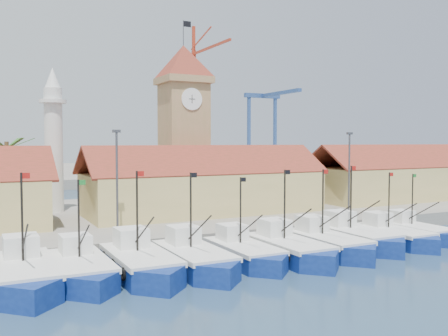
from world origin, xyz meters
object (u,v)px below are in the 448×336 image
boat_5 (291,251)px  minaret (54,140)px  boat_0 (25,277)px  clock_tower (184,121)px

boat_5 → minaret: (-14.29, 26.21, 8.94)m
boat_0 → boat_5: bearing=-3.3°
boat_0 → boat_5: size_ratio=1.03×
minaret → boat_0: bearing=-102.2°
boat_5 → clock_tower: (0.71, 24.20, 11.17)m
boat_5 → clock_tower: size_ratio=0.44×
clock_tower → minaret: (-15.00, 2.00, -2.23)m
boat_0 → clock_tower: size_ratio=0.46×
clock_tower → minaret: size_ratio=1.39×
boat_0 → minaret: 27.14m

